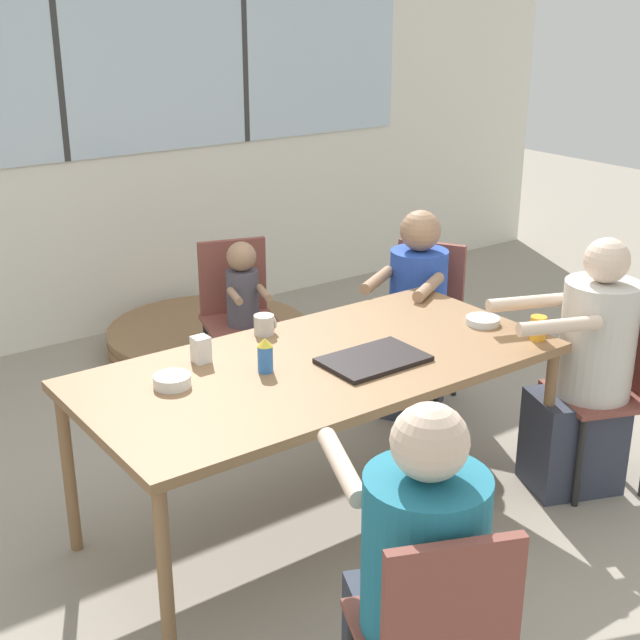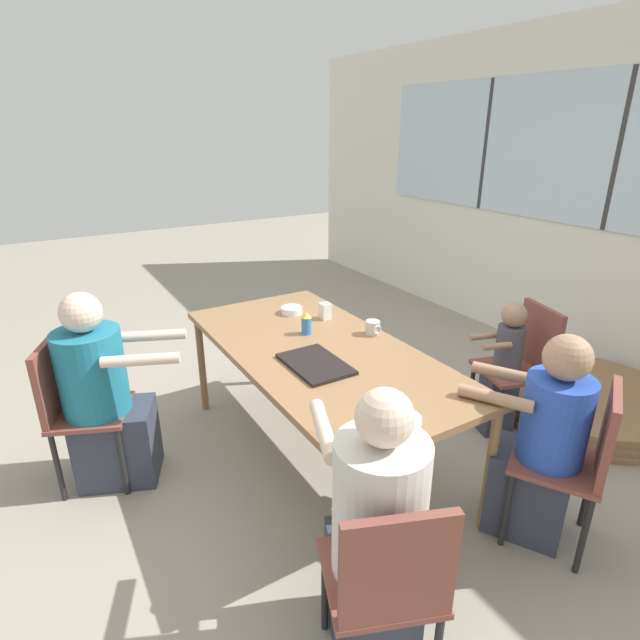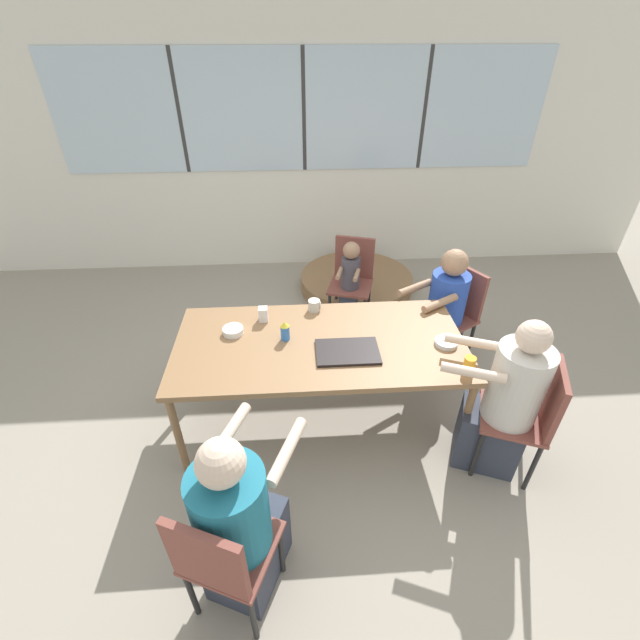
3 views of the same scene
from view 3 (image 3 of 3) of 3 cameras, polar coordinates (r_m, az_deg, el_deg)
The scene contains 19 objects.
ground_plane at distance 3.44m, azimuth 0.00°, elevation -12.92°, with size 16.00×16.00×0.00m, color gray.
wall_back_with_windows at distance 5.14m, azimuth -2.10°, elevation 22.24°, with size 8.40×0.08×2.80m.
dining_table at distance 2.96m, azimuth 0.00°, elevation -3.70°, with size 1.98×0.96×0.76m.
chair_for_woman_green_shirt at distance 2.29m, azimuth -13.04°, elevation -28.44°, with size 0.52×0.52×0.88m.
chair_for_man_blue_shirt at distance 3.87m, azimuth 17.62°, elevation 1.58°, with size 0.55×0.55×0.88m.
chair_for_man_teal_shirt at distance 3.07m, azimuth 26.31°, elevation -10.90°, with size 0.52×0.52×0.88m.
chair_for_toddler at distance 4.21m, azimuth 4.34°, elevation 6.08°, with size 0.50×0.50×0.88m.
person_woman_green_shirt at distance 2.37m, azimuth -10.74°, elevation -25.30°, with size 0.57×0.73×1.16m.
person_man_blue_shirt at distance 3.77m, azimuth 15.88°, elevation 0.47°, with size 0.63×0.54×1.11m.
person_man_teal_shirt at distance 3.03m, azimuth 23.22°, elevation -10.43°, with size 0.68×0.53×1.19m.
person_toddler at distance 4.12m, azimuth 3.94°, elevation 4.08°, with size 0.26×0.35×0.93m.
food_tray_dark at distance 2.83m, azimuth 3.69°, elevation -4.23°, with size 0.42×0.28×0.02m.
coffee_mug at distance 3.22m, azimuth -0.75°, elevation 1.97°, with size 0.10×0.09×0.09m.
sippy_cup at distance 2.92m, azimuth -4.69°, elevation -1.42°, with size 0.06×0.06×0.14m.
juice_glass at distance 2.82m, azimuth 19.28°, elevation -5.60°, with size 0.07×0.07×0.11m.
milk_carton_small at distance 3.13m, azimuth -7.58°, elevation 0.76°, with size 0.07×0.07×0.11m.
bowl_white_shallow at distance 3.05m, azimuth -11.51°, elevation -1.40°, with size 0.14×0.14×0.05m.
bowl_cereal at distance 3.02m, azimuth 16.48°, elevation -2.89°, with size 0.15×0.15×0.03m.
folded_table_stack at distance 4.96m, azimuth 4.84°, elevation 5.00°, with size 1.27×1.27×0.18m.
Camera 3 is at (-0.15, -2.31, 2.55)m, focal length 24.00 mm.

